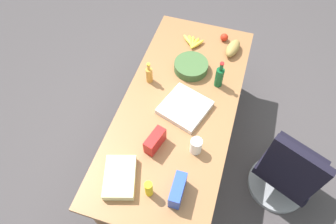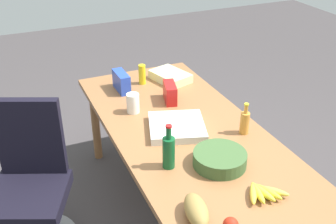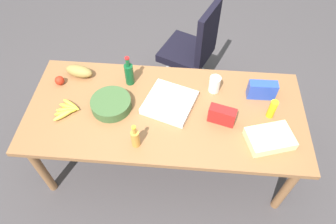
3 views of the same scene
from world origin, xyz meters
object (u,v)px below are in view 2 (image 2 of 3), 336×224
(bread_loaf, at_px, (196,211))
(salad_bowl, at_px, (220,159))
(pizza_box, at_px, (177,127))
(mustard_bottle, at_px, (142,74))
(banana_bunch, at_px, (263,192))
(sheet_cake, at_px, (170,76))
(wine_bottle, at_px, (169,151))
(chip_bag_blue, at_px, (121,82))
(mayo_jar, at_px, (133,103))
(chip_bag_red, at_px, (170,93))
(dressing_bottle, at_px, (245,122))
(conference_table, at_px, (186,139))
(office_chair, at_px, (31,197))

(bread_loaf, bearing_deg, salad_bowl, 136.16)
(pizza_box, xyz_separation_m, mustard_bottle, (-0.77, 0.05, 0.06))
(banana_bunch, distance_m, sheet_cake, 1.53)
(mustard_bottle, xyz_separation_m, banana_bunch, (1.56, 0.09, -0.06))
(bread_loaf, distance_m, wine_bottle, 0.45)
(pizza_box, bearing_deg, chip_bag_blue, -150.08)
(mayo_jar, relative_size, salad_bowl, 0.46)
(pizza_box, bearing_deg, chip_bag_red, -179.37)
(mustard_bottle, xyz_separation_m, bread_loaf, (1.56, -0.30, -0.03))
(pizza_box, bearing_deg, bread_loaf, 0.23)
(chip_bag_blue, bearing_deg, mustard_bottle, 105.61)
(chip_bag_blue, distance_m, wine_bottle, 1.07)
(chip_bag_red, distance_m, wine_bottle, 0.82)
(dressing_bottle, bearing_deg, mayo_jar, -134.30)
(conference_table, height_order, mustard_bottle, mustard_bottle)
(dressing_bottle, distance_m, wine_bottle, 0.62)
(chip_bag_red, height_order, banana_bunch, chip_bag_red)
(pizza_box, xyz_separation_m, dressing_bottle, (0.21, 0.39, 0.06))
(chip_bag_blue, xyz_separation_m, wine_bottle, (1.07, -0.06, 0.03))
(pizza_box, distance_m, banana_bunch, 0.79)
(mustard_bottle, relative_size, banana_bunch, 0.69)
(mustard_bottle, distance_m, chip_bag_blue, 0.20)
(banana_bunch, relative_size, bread_loaf, 0.99)
(pizza_box, bearing_deg, mayo_jar, -133.96)
(pizza_box, relative_size, chip_bag_blue, 1.64)
(wine_bottle, bearing_deg, conference_table, 139.78)
(dressing_bottle, height_order, bread_loaf, dressing_bottle)
(bread_loaf, bearing_deg, office_chair, -142.75)
(pizza_box, bearing_deg, banana_bunch, 28.25)
(banana_bunch, relative_size, sheet_cake, 0.74)
(office_chair, height_order, salad_bowl, office_chair)
(chip_bag_red, relative_size, mayo_jar, 1.40)
(wine_bottle, bearing_deg, sheet_cake, 155.67)
(office_chair, relative_size, mustard_bottle, 6.29)
(sheet_cake, distance_m, bread_loaf, 1.62)
(wine_bottle, bearing_deg, office_chair, -123.26)
(conference_table, relative_size, pizza_box, 6.02)
(office_chair, relative_size, pizza_box, 2.84)
(chip_bag_blue, relative_size, salad_bowl, 0.71)
(conference_table, relative_size, mayo_jar, 15.20)
(conference_table, distance_m, mayo_jar, 0.47)
(bread_loaf, xyz_separation_m, salad_bowl, (-0.34, 0.32, -0.01))
(dressing_bottle, bearing_deg, office_chair, -104.83)
(sheet_cake, distance_m, chip_bag_blue, 0.43)
(office_chair, distance_m, banana_bunch, 1.50)
(chip_bag_red, bearing_deg, salad_bowl, -4.11)
(office_chair, relative_size, bread_loaf, 4.27)
(chip_bag_red, xyz_separation_m, mustard_bottle, (-0.37, -0.08, 0.01))
(conference_table, xyz_separation_m, bread_loaf, (0.76, -0.32, 0.12))
(pizza_box, relative_size, dressing_bottle, 1.65)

